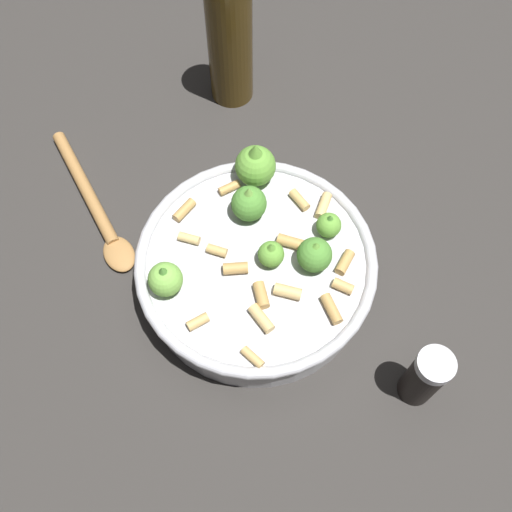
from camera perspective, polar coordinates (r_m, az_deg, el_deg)
name	(u,v)px	position (r m, az deg, el deg)	size (l,w,h in m)	color
ground_plane	(256,282)	(0.70, 0.00, -2.50)	(2.40, 2.40, 0.00)	#2D2B28
cooking_pan	(256,265)	(0.67, 0.02, -0.90)	(0.27, 0.27, 0.12)	#B7B7BC
pepper_shaker	(425,377)	(0.64, 15.99, -11.18)	(0.04, 0.04, 0.10)	black
olive_oil_bottle	(230,36)	(0.80, -2.57, 20.47)	(0.06, 0.06, 0.24)	#4C3814
wooden_spoon	(95,207)	(0.77, -15.27, 4.55)	(0.07, 0.23, 0.02)	#9E703D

